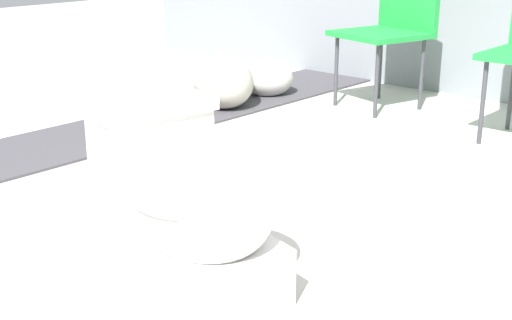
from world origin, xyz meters
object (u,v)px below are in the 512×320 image
at_px(boulder_near, 223,82).
at_px(boulder_far, 267,78).
at_px(folding_chair_left, 395,17).
at_px(toilet, 187,211).

height_order(boulder_near, boulder_far, boulder_near).
xyz_separation_m(folding_chair_left, boulder_near, (-0.68, -0.69, -0.36)).
distance_m(toilet, folding_chair_left, 2.41).
relative_size(toilet, folding_chair_left, 0.84).
height_order(toilet, boulder_near, toilet).
xyz_separation_m(folding_chair_left, boulder_far, (-0.69, -0.30, -0.40)).
distance_m(boulder_near, boulder_far, 0.39).
xyz_separation_m(toilet, boulder_far, (-1.41, 1.97, -0.11)).
relative_size(boulder_near, boulder_far, 1.37).
height_order(folding_chair_left, boulder_near, folding_chair_left).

